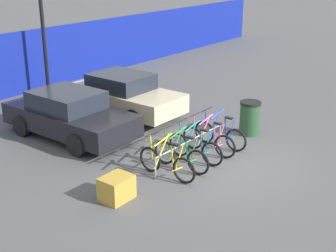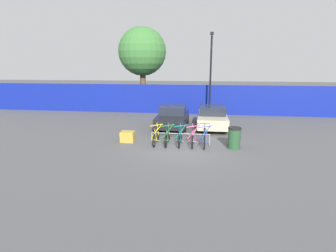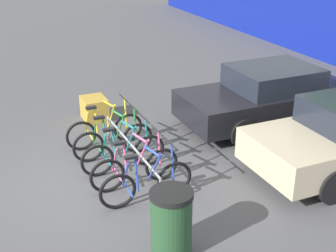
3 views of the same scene
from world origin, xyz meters
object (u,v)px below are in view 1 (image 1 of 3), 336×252
(bicycle_yellow, at_px, (167,163))
(bicycle_teal, at_px, (195,148))
(bike_rack, at_px, (191,143))
(car_beige, at_px, (123,95))
(cargo_crate, at_px, (117,188))
(car_black, at_px, (69,115))
(bicycle_blue, at_px, (220,134))
(trash_bin, at_px, (250,118))
(bicycle_green, at_px, (181,155))
(lamp_post, at_px, (41,2))
(bicycle_pink, at_px, (209,140))

(bicycle_yellow, xyz_separation_m, bicycle_teal, (1.23, 0.00, 0.00))
(bike_rack, height_order, car_beige, car_beige)
(bicycle_teal, bearing_deg, bike_rack, 92.38)
(bicycle_teal, xyz_separation_m, cargo_crate, (-2.77, 0.20, -0.10))
(car_black, bearing_deg, cargo_crate, -117.16)
(bicycle_blue, xyz_separation_m, car_black, (-2.06, 3.95, 0.31))
(bicycle_teal, relative_size, bicycle_blue, 1.00)
(car_black, xyz_separation_m, trash_bin, (3.47, -4.12, -0.17))
(bicycle_green, height_order, car_beige, car_beige)
(bicycle_green, distance_m, lamp_post, 8.84)
(bicycle_blue, height_order, trash_bin, bicycle_blue)
(bike_rack, distance_m, bicycle_pink, 0.66)
(bicycle_pink, distance_m, cargo_crate, 3.42)
(bicycle_yellow, xyz_separation_m, lamp_post, (2.77, 7.97, 3.15))
(bicycle_teal, distance_m, cargo_crate, 2.78)
(bike_rack, bearing_deg, bicycle_pink, -13.07)
(bicycle_teal, relative_size, car_black, 0.41)
(bike_rack, bearing_deg, cargo_crate, 178.98)
(bicycle_green, xyz_separation_m, car_black, (-0.21, 3.95, 0.31))
(bicycle_green, bearing_deg, car_beige, 58.83)
(car_black, xyz_separation_m, cargo_crate, (-1.92, -3.75, -0.42))
(car_black, bearing_deg, bike_rack, -77.45)
(cargo_crate, bearing_deg, trash_bin, -3.96)
(car_beige, distance_m, lamp_post, 4.77)
(bicycle_pink, height_order, lamp_post, lamp_post)
(bicycle_blue, height_order, car_black, car_black)
(bicycle_teal, height_order, car_beige, car_beige)
(bicycle_blue, height_order, car_beige, car_beige)
(bicycle_pink, bearing_deg, bicycle_green, 179.99)
(cargo_crate, bearing_deg, bicycle_teal, -4.08)
(bicycle_teal, distance_m, lamp_post, 8.71)
(cargo_crate, bearing_deg, car_black, 62.84)
(bicycle_green, bearing_deg, bike_rack, 11.29)
(car_black, bearing_deg, car_beige, 4.21)
(bike_rack, relative_size, bicycle_teal, 1.74)
(bike_rack, height_order, bicycle_pink, bicycle_pink)
(cargo_crate, bearing_deg, bicycle_yellow, -7.28)
(cargo_crate, bearing_deg, car_beige, 41.49)
(bike_rack, distance_m, car_black, 3.90)
(bicycle_green, bearing_deg, car_black, 91.16)
(bicycle_teal, distance_m, trash_bin, 2.63)
(bicycle_pink, bearing_deg, bicycle_teal, 179.99)
(bicycle_pink, relative_size, car_beige, 0.41)
(bicycle_teal, relative_size, bicycle_pink, 1.00)
(bicycle_yellow, relative_size, cargo_crate, 2.44)
(bike_rack, relative_size, bicycle_yellow, 1.74)
(bicycle_blue, bearing_deg, car_beige, 86.72)
(bicycle_green, distance_m, trash_bin, 3.26)
(bicycle_yellow, xyz_separation_m, bicycle_pink, (1.86, 0.00, 0.00))
(bicycle_green, bearing_deg, bicycle_pink, -1.94)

